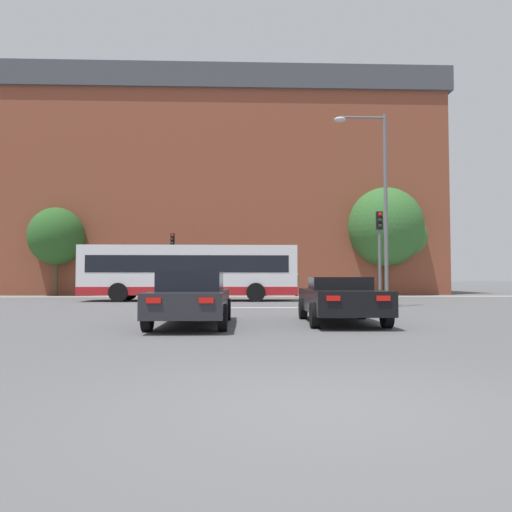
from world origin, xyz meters
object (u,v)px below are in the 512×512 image
traffic_light_near_right (380,242)px  pedestrian_waiting (296,282)px  bus_crossing_lead (190,272)px  pedestrian_walking_east (265,281)px  car_roadster_right (340,299)px  traffic_light_far_left (172,254)px  pedestrian_walking_west (219,281)px  street_lamp_junction (377,190)px  car_saloon_left (192,297)px

traffic_light_near_right → pedestrian_waiting: traffic_light_near_right is taller
bus_crossing_lead → pedestrian_walking_east: (4.52, 6.64, -0.53)m
car_roadster_right → pedestrian_walking_east: 20.36m
traffic_light_far_left → pedestrian_walking_west: traffic_light_far_left is taller
traffic_light_near_right → bus_crossing_lead: bearing=147.9°
street_lamp_junction → bus_crossing_lead: bearing=144.1°
bus_crossing_lead → pedestrian_walking_west: (1.39, 5.60, -0.56)m
pedestrian_walking_east → pedestrian_walking_west: pedestrian_walking_east is taller
pedestrian_walking_east → pedestrian_walking_west: size_ratio=1.03×
pedestrian_walking_east → pedestrian_walking_west: 3.29m
traffic_light_near_right → traffic_light_far_left: (-10.65, 11.44, 0.01)m
pedestrian_walking_east → traffic_light_near_right: bearing=-174.7°
car_roadster_right → traffic_light_near_right: 9.06m
car_saloon_left → car_roadster_right: car_saloon_left is taller
traffic_light_far_left → pedestrian_walking_west: 3.61m
traffic_light_far_left → pedestrian_waiting: bearing=6.3°
pedestrian_walking_west → bus_crossing_lead: bearing=7.5°
traffic_light_far_left → pedestrian_waiting: traffic_light_far_left is taller
car_roadster_right → pedestrian_waiting: size_ratio=2.80×
car_roadster_right → traffic_light_far_left: size_ratio=1.10×
street_lamp_junction → pedestrian_walking_west: (-7.27, 11.88, -3.99)m
traffic_light_far_left → pedestrian_walking_east: bearing=7.3°
pedestrian_walking_east → pedestrian_walking_west: (-3.12, -1.04, -0.03)m
bus_crossing_lead → car_saloon_left: bearing=5.7°
car_roadster_right → traffic_light_far_left: 20.94m
street_lamp_junction → pedestrian_walking_west: size_ratio=4.73×
traffic_light_far_left → pedestrian_walking_west: bearing=-4.4°
traffic_light_near_right → pedestrian_walking_east: 13.13m
car_saloon_left → traffic_light_near_right: bearing=49.7°
bus_crossing_lead → traffic_light_near_right: size_ratio=2.75×
pedestrian_walking_west → traffic_light_near_right: bearing=55.4°
traffic_light_near_right → pedestrian_walking_east: bearing=109.8°
bus_crossing_lead → pedestrian_walking_west: size_ratio=6.54×
car_saloon_left → street_lamp_junction: 11.59m
car_saloon_left → bus_crossing_lead: size_ratio=0.43×
car_saloon_left → bus_crossing_lead: bus_crossing_lead is taller
pedestrian_waiting → traffic_light_near_right: bearing=29.6°
traffic_light_near_right → pedestrian_walking_west: size_ratio=2.38×
car_roadster_right → street_lamp_junction: size_ratio=0.55×
car_saloon_left → pedestrian_walking_east: (3.08, 20.89, 0.34)m
traffic_light_far_left → traffic_light_near_right: bearing=-47.0°
bus_crossing_lead → traffic_light_far_left: bearing=-163.5°
pedestrian_walking_east → street_lamp_junction: bearing=-176.8°
car_roadster_right → pedestrian_walking_west: (-4.09, 19.30, 0.38)m
traffic_light_near_right → car_saloon_left: bearing=-130.9°
street_lamp_junction → pedestrian_walking_east: bearing=107.8°
traffic_light_far_left → pedestrian_walking_west: (3.12, -0.24, -1.80)m
traffic_light_far_left → pedestrian_walking_east: 6.54m
bus_crossing_lead → pedestrian_walking_west: 5.80m
bus_crossing_lead → pedestrian_walking_east: bus_crossing_lead is taller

